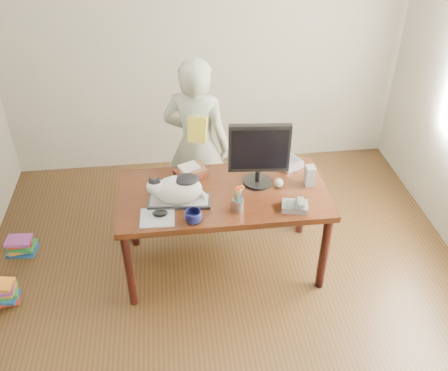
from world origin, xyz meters
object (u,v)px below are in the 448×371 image
(desk, at_px, (222,202))
(baseball, at_px, (279,183))
(keyboard, at_px, (179,201))
(person, at_px, (197,146))
(book_pile_a, at_px, (2,293))
(cat, at_px, (176,189))
(speaker, at_px, (310,176))
(coffee_mug, at_px, (193,217))
(calculator, at_px, (288,162))
(mouse, at_px, (160,213))
(pen_cup, at_px, (238,204))
(monitor, at_px, (259,152))
(book_stack, at_px, (191,171))
(phone, at_px, (295,206))
(book_pile_b, at_px, (21,246))

(desk, bearing_deg, baseball, -7.20)
(keyboard, bearing_deg, person, 81.02)
(book_pile_a, bearing_deg, cat, 4.44)
(speaker, bearing_deg, coffee_mug, -158.36)
(desk, bearing_deg, calculator, 22.79)
(coffee_mug, bearing_deg, cat, 113.77)
(mouse, bearing_deg, pen_cup, 1.62)
(monitor, distance_m, book_stack, 0.60)
(pen_cup, distance_m, phone, 0.42)
(keyboard, xyz_separation_m, person, (0.19, 0.72, 0.03))
(coffee_mug, bearing_deg, book_stack, 87.89)
(pen_cup, bearing_deg, monitor, 57.02)
(keyboard, relative_size, monitor, 0.91)
(phone, height_order, book_stack, book_stack)
(pen_cup, height_order, speaker, pen_cup)
(calculator, bearing_deg, speaker, -96.69)
(desk, relative_size, speaker, 9.86)
(person, relative_size, book_pile_a, 5.90)
(coffee_mug, height_order, person, person)
(book_stack, relative_size, person, 0.17)
(book_pile_a, bearing_deg, person, 27.38)
(cat, distance_m, person, 0.75)
(phone, xyz_separation_m, calculator, (0.08, 0.58, 0.00))
(pen_cup, relative_size, baseball, 2.94)
(book_stack, height_order, calculator, book_stack)
(desk, bearing_deg, person, 105.54)
(book_stack, xyz_separation_m, person, (0.07, 0.36, 0.01))
(baseball, distance_m, book_pile_b, 2.29)
(desk, relative_size, person, 1.00)
(person, bearing_deg, book_pile_a, 48.01)
(mouse, distance_m, speaker, 1.19)
(pen_cup, bearing_deg, cat, 162.21)
(cat, relative_size, person, 0.28)
(speaker, relative_size, person, 0.10)
(keyboard, bearing_deg, book_pile_b, 167.85)
(keyboard, distance_m, monitor, 0.70)
(mouse, bearing_deg, person, 70.86)
(keyboard, height_order, calculator, calculator)
(monitor, relative_size, mouse, 4.62)
(book_stack, distance_m, book_pile_a, 1.74)
(mouse, bearing_deg, cat, 48.61)
(keyboard, xyz_separation_m, cat, (-0.01, -0.00, 0.12))
(coffee_mug, relative_size, speaker, 0.77)
(desk, distance_m, book_stack, 0.35)
(baseball, bearing_deg, calculator, 64.62)
(desk, distance_m, baseball, 0.47)
(pen_cup, bearing_deg, person, 105.13)
(phone, distance_m, baseball, 0.30)
(book_pile_b, bearing_deg, pen_cup, -17.88)
(desk, height_order, book_stack, book_stack)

